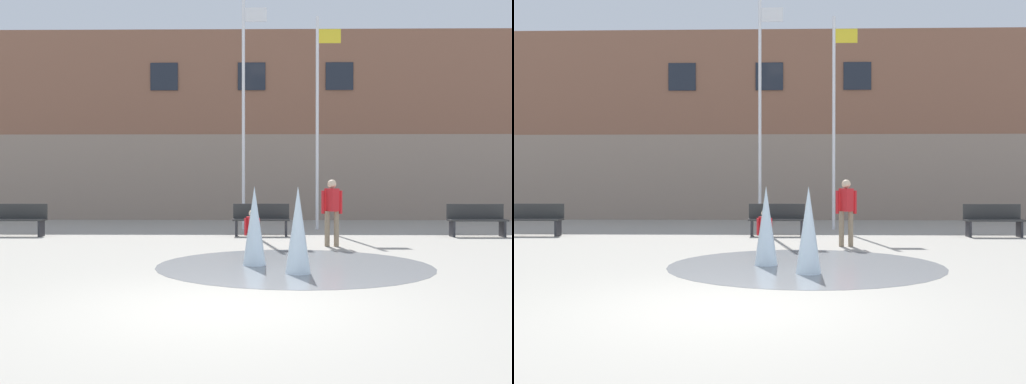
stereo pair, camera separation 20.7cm
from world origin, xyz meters
TOP-DOWN VIEW (x-y plane):
  - ground_plane at (0.00, 0.00)m, footprint 100.00×100.00m
  - library_building at (0.00, 19.72)m, footprint 36.00×6.05m
  - splash_fountain at (0.80, 3.38)m, footprint 5.05×5.05m
  - park_bench_left_of_flagpoles at (-6.47, 9.53)m, footprint 1.60×0.44m
  - park_bench_under_left_flagpole at (0.42, 9.69)m, footprint 1.60×0.44m
  - park_bench_center at (6.46, 9.58)m, footprint 1.60×0.44m
  - child_in_fountain at (0.27, 4.49)m, footprint 0.31×0.24m
  - adult_watching at (2.12, 6.96)m, footprint 0.50×0.39m
  - flagpole_left at (-0.13, 12.01)m, footprint 0.80×0.10m
  - flagpole_right at (2.24, 12.01)m, footprint 0.80×0.10m

SIDE VIEW (x-z plane):
  - ground_plane at x=0.00m, z-range 0.00..0.00m
  - park_bench_left_of_flagpoles at x=-6.47m, z-range 0.02..0.93m
  - park_bench_under_left_flagpole at x=0.42m, z-range 0.02..0.93m
  - park_bench_center at x=6.46m, z-range 0.02..0.93m
  - splash_fountain at x=0.80m, z-range -0.20..1.27m
  - child_in_fountain at x=0.27m, z-range 0.09..1.07m
  - adult_watching at x=2.12m, z-range 0.14..1.73m
  - flagpole_right at x=2.24m, z-range 0.24..7.06m
  - library_building at x=0.00m, z-range 0.00..7.63m
  - flagpole_left at x=-0.13m, z-range 0.24..7.76m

